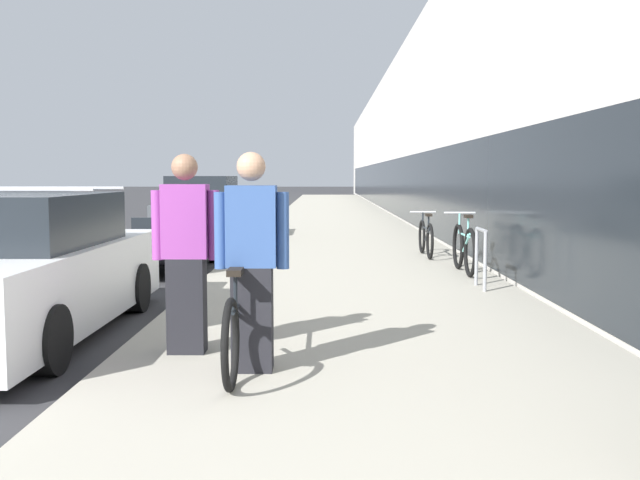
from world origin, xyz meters
name	(u,v)px	position (x,y,z in m)	size (l,w,h in m)	color
sidewalk_slab	(337,222)	(5.64, 21.00, 0.05)	(4.60, 70.00, 0.11)	#A39E8E
storefront_facade	(492,144)	(12.97, 29.00, 3.18)	(10.01, 70.00, 6.36)	silver
tandem_bicycle	(244,318)	(4.53, 1.60, 0.48)	(0.52, 2.43, 0.87)	black
person_rider	(252,262)	(4.63, 1.29, 0.99)	(0.60, 0.23, 1.75)	black
person_bystander	(186,254)	(3.99, 1.88, 0.99)	(0.60, 0.23, 1.76)	black
bike_rack_hoop	(481,252)	(7.39, 5.53, 0.62)	(0.05, 0.60, 0.84)	gray
cruiser_bike_nearest	(464,248)	(7.47, 7.12, 0.51)	(0.52, 1.76, 0.97)	black
cruiser_bike_middle	(426,238)	(7.19, 9.53, 0.47)	(0.52, 1.77, 0.86)	black
parked_sedan_curbside	(25,272)	(2.12, 2.92, 0.69)	(1.79, 4.66, 1.56)	white
vintage_roadster_curbside	(160,248)	(2.26, 8.30, 0.39)	(1.89, 3.85, 0.91)	black
parked_sedan_far	(203,212)	(2.07, 14.01, 0.75)	(1.86, 4.50, 1.67)	#4C5156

